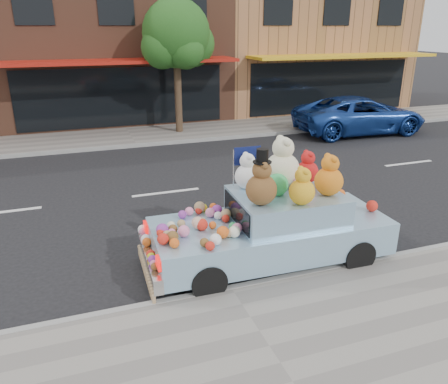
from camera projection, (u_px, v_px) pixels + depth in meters
name	position (u px, v px, depth m)	size (l,w,h in m)	color
ground	(166.00, 193.00, 11.65)	(120.00, 120.00, 0.00)	black
near_sidewalk	(269.00, 349.00, 5.90)	(60.00, 3.00, 0.12)	gray
far_sidewalk	(131.00, 136.00, 17.36)	(60.00, 3.00, 0.12)	gray
near_kerb	(231.00, 290.00, 7.22)	(60.00, 0.12, 0.13)	gray
far_kerb	(137.00, 145.00, 16.04)	(60.00, 0.12, 0.13)	gray
storefront_mid	(109.00, 38.00, 20.92)	(10.00, 9.80, 7.30)	brown
storefront_right	(294.00, 37.00, 24.03)	(10.00, 9.80, 7.30)	#A26A44
street_tree	(177.00, 39.00, 16.75)	(3.00, 2.70, 5.22)	#38281C
car_blue	(360.00, 115.00, 17.94)	(2.49, 5.40, 1.50)	#1C429C
art_car	(272.00, 221.00, 7.96)	(4.54, 1.90, 2.31)	black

